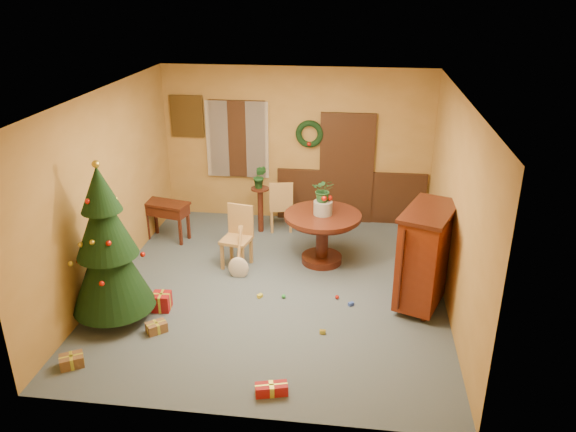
% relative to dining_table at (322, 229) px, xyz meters
% --- Properties ---
extents(room_envelope, '(5.50, 5.50, 5.50)m').
position_rel_dining_table_xyz_m(room_envelope, '(-0.43, 1.78, 0.52)').
color(room_envelope, '#3C4F58').
rests_on(room_envelope, ground).
extents(dining_table, '(1.24, 1.24, 0.85)m').
position_rel_dining_table_xyz_m(dining_table, '(0.00, 0.00, 0.00)').
color(dining_table, black).
rests_on(dining_table, floor).
extents(urn, '(0.30, 0.30, 0.22)m').
position_rel_dining_table_xyz_m(urn, '(0.00, -0.00, 0.37)').
color(urn, slate).
rests_on(urn, dining_table).
extents(centerpiece_plant, '(0.35, 0.30, 0.38)m').
position_rel_dining_table_xyz_m(centerpiece_plant, '(0.00, -0.00, 0.67)').
color(centerpiece_plant, '#1E4C23').
rests_on(centerpiece_plant, urn).
extents(chair_near, '(0.51, 0.51, 1.00)m').
position_rel_dining_table_xyz_m(chair_near, '(-1.34, -0.24, -0.06)').
color(chair_near, olive).
rests_on(chair_near, floor).
extents(chair_far, '(0.49, 0.49, 0.98)m').
position_rel_dining_table_xyz_m(chair_far, '(-0.84, 1.15, -0.07)').
color(chair_far, olive).
rests_on(chair_far, floor).
extents(guitar, '(0.36, 0.52, 0.75)m').
position_rel_dining_table_xyz_m(guitar, '(-1.25, -0.67, -0.21)').
color(guitar, beige).
rests_on(guitar, floor).
extents(plant_stand, '(0.33, 0.33, 0.85)m').
position_rel_dining_table_xyz_m(plant_stand, '(-1.21, 1.09, -0.07)').
color(plant_stand, black).
rests_on(plant_stand, floor).
extents(stand_plant, '(0.26, 0.22, 0.43)m').
position_rel_dining_table_xyz_m(stand_plant, '(-1.21, 1.09, 0.47)').
color(stand_plant, '#19471E').
rests_on(stand_plant, plant_stand).
extents(christmas_tree, '(1.10, 1.10, 2.27)m').
position_rel_dining_table_xyz_m(christmas_tree, '(-2.68, -2.03, 0.48)').
color(christmas_tree, '#382111').
rests_on(christmas_tree, floor).
extents(writing_desk, '(0.86, 0.56, 0.70)m').
position_rel_dining_table_xyz_m(writing_desk, '(-2.79, 0.54, -0.07)').
color(writing_desk, black).
rests_on(writing_desk, floor).
extents(sideboard, '(0.97, 1.28, 1.46)m').
position_rel_dining_table_xyz_m(sideboard, '(1.51, -1.09, 0.19)').
color(sideboard, '#4F1C09').
rests_on(sideboard, floor).
extents(gift_a, '(0.33, 0.31, 0.15)m').
position_rel_dining_table_xyz_m(gift_a, '(-2.79, -3.09, -0.52)').
color(gift_a, brown).
rests_on(gift_a, floor).
extents(gift_b, '(0.26, 0.26, 0.25)m').
position_rel_dining_table_xyz_m(gift_b, '(-2.13, -1.73, -0.47)').
color(gift_b, maroon).
rests_on(gift_b, floor).
extents(gift_c, '(0.31, 0.30, 0.14)m').
position_rel_dining_table_xyz_m(gift_c, '(-2.02, -2.28, -0.53)').
color(gift_c, brown).
rests_on(gift_c, floor).
extents(gift_d, '(0.39, 0.24, 0.13)m').
position_rel_dining_table_xyz_m(gift_d, '(-0.32, -3.28, -0.53)').
color(gift_d, maroon).
rests_on(gift_d, floor).
extents(toy_a, '(0.09, 0.09, 0.05)m').
position_rel_dining_table_xyz_m(toy_a, '(0.52, -1.30, -0.57)').
color(toy_a, '#2A49B6').
rests_on(toy_a, floor).
extents(toy_b, '(0.06, 0.06, 0.06)m').
position_rel_dining_table_xyz_m(toy_b, '(-0.47, -1.22, -0.57)').
color(toy_b, green).
rests_on(toy_b, floor).
extents(toy_c, '(0.09, 0.09, 0.05)m').
position_rel_dining_table_xyz_m(toy_c, '(-0.82, -1.25, -0.57)').
color(toy_c, yellow).
rests_on(toy_c, floor).
extents(toy_d, '(0.06, 0.06, 0.06)m').
position_rel_dining_table_xyz_m(toy_d, '(0.31, -1.14, -0.57)').
color(toy_d, red).
rests_on(toy_d, floor).
extents(toy_e, '(0.08, 0.05, 0.05)m').
position_rel_dining_table_xyz_m(toy_e, '(0.16, -2.04, -0.57)').
color(toy_e, gold).
rests_on(toy_e, floor).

